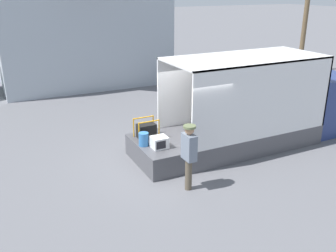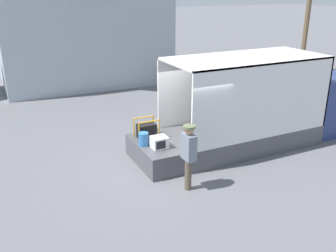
{
  "view_description": "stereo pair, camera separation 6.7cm",
  "coord_description": "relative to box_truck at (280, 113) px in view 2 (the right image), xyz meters",
  "views": [
    {
      "loc": [
        -4.76,
        -9.24,
        4.98
      ],
      "look_at": [
        -0.27,
        -0.2,
        1.2
      ],
      "focal_mm": 40.0,
      "sensor_mm": 36.0,
      "label": 1
    },
    {
      "loc": [
        -4.7,
        -9.27,
        4.98
      ],
      "look_at": [
        -0.27,
        -0.2,
        1.2
      ],
      "focal_mm": 40.0,
      "sensor_mm": 36.0,
      "label": 2
    }
  ],
  "objects": [
    {
      "name": "box_truck",
      "position": [
        0.0,
        0.0,
        0.0
      ],
      "size": [
        6.93,
        2.23,
        2.95
      ],
      "color": "navy",
      "rests_on": "ground"
    },
    {
      "name": "ground_plane",
      "position": [
        -4.11,
        -0.0,
        -0.88
      ],
      "size": [
        160.0,
        160.0,
        0.0
      ],
      "primitive_type": "plane",
      "color": "slate"
    },
    {
      "name": "house_backdrop",
      "position": [
        -3.92,
        12.46,
        3.3
      ],
      "size": [
        8.93,
        8.19,
        8.2
      ],
      "color": "#A8B2BC",
      "rests_on": "ground"
    },
    {
      "name": "portable_generator",
      "position": [
        -4.74,
        0.52,
        -0.0
      ],
      "size": [
        0.69,
        0.46,
        0.59
      ],
      "color": "black",
      "rests_on": "tailgate_deck"
    },
    {
      "name": "microwave",
      "position": [
        -4.73,
        -0.36,
        -0.06
      ],
      "size": [
        0.45,
        0.42,
        0.33
      ],
      "color": "white",
      "rests_on": "tailgate_deck"
    },
    {
      "name": "worker_person",
      "position": [
        -4.57,
        -1.78,
        0.22
      ],
      "size": [
        0.32,
        0.44,
        1.78
      ],
      "color": "brown",
      "rests_on": "ground"
    },
    {
      "name": "utility_pole",
      "position": [
        8.58,
        7.64,
        3.26
      ],
      "size": [
        1.8,
        0.28,
        7.97
      ],
      "color": "brown",
      "rests_on": "ground"
    },
    {
      "name": "orange_bucket",
      "position": [
        -5.07,
        -0.01,
        -0.03
      ],
      "size": [
        0.29,
        0.29,
        0.39
      ],
      "color": "#3370B2",
      "rests_on": "tailgate_deck"
    },
    {
      "name": "tailgate_deck",
      "position": [
        -4.68,
        -0.0,
        -0.55
      ],
      "size": [
        1.15,
        2.12,
        0.65
      ],
      "primitive_type": "cube",
      "color": "#4C4C51",
      "rests_on": "ground"
    }
  ]
}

